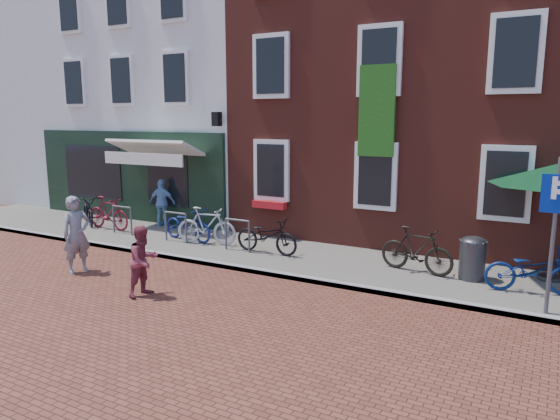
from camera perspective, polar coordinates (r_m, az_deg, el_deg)
The scene contains 17 objects.
ground at distance 12.53m, azimuth -9.69°, elevation -5.88°, with size 80.00×80.00×0.00m, color brown.
sidewalk at distance 13.15m, azimuth -2.18°, elevation -4.73°, with size 24.00×3.00×0.10m, color slate.
building_stucco at distance 20.66m, azimuth -8.89°, elevation 13.08°, with size 8.00×8.00×9.00m, color silver.
building_brick_mid at distance 17.36m, azimuth 10.40°, elevation 15.23°, with size 6.00×8.00×10.00m, color maroon.
filler_left at distance 25.91m, azimuth -22.45°, elevation 11.85°, with size 7.00×8.00×9.00m, color silver.
litter_bin at distance 11.48m, azimuth 20.62°, elevation -4.77°, with size 0.53×0.53×0.98m.
parking_sign at distance 9.76m, azimuth 28.26°, elevation -0.59°, with size 0.50×0.08×2.71m.
woman at distance 12.36m, azimuth -21.68°, elevation -2.54°, with size 0.63×0.42×1.74m, color gray.
boy at distance 10.39m, azimuth -14.92°, elevation -5.48°, with size 0.68×0.53×1.39m, color brown.
cafe_person at distance 16.31m, azimuth -12.95°, elevation 0.79°, with size 0.86×0.36×1.47m, color #7BA9D7.
bicycle_0 at distance 17.40m, azimuth -20.55°, elevation 0.02°, with size 0.60×1.72×0.90m, color black.
bicycle_1 at distance 16.31m, azimuth -18.54°, elevation -0.33°, with size 0.47×1.67×1.00m, color maroon.
bicycle_2 at distance 14.31m, azimuth -10.20°, elevation -1.59°, with size 0.60×1.72×0.90m, color navy.
bicycle_3 at distance 13.81m, azimuth -8.17°, elevation -1.75°, with size 0.47×1.67×1.00m, color #B7B7BA.
bicycle_4 at distance 12.78m, azimuth -1.49°, elevation -2.85°, with size 0.60×1.72×0.90m, color black.
bicycle_5 at distance 11.60m, azimuth 14.94°, elevation -4.32°, with size 0.47×1.67×1.00m, color black.
bicycle_6 at distance 11.06m, azimuth 26.24°, elevation -6.03°, with size 0.60×1.72×0.90m, color navy.
Camera 1 is at (7.55, -9.38, 3.46)m, focal length 32.90 mm.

